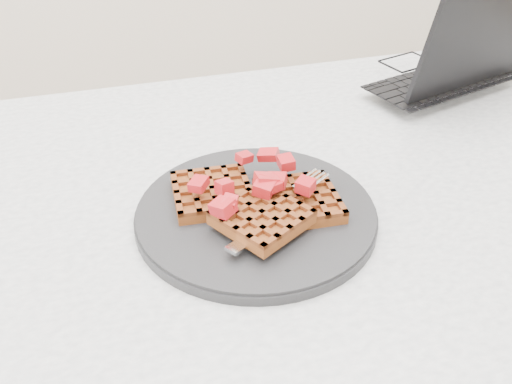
# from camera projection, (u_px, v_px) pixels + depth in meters

# --- Properties ---
(table) EXTENTS (1.20, 0.80, 0.75)m
(table) POSITION_uv_depth(u_px,v_px,m) (323.00, 253.00, 0.81)
(table) COLOR white
(table) RESTS_ON ground
(plate) EXTENTS (0.29, 0.29, 0.02)m
(plate) POSITION_uv_depth(u_px,v_px,m) (256.00, 214.00, 0.69)
(plate) COLOR black
(plate) RESTS_ON table
(waffles) EXTENTS (0.19, 0.18, 0.03)m
(waffles) POSITION_uv_depth(u_px,v_px,m) (257.00, 203.00, 0.67)
(waffles) COLOR brown
(waffles) RESTS_ON plate
(strawberry_pile) EXTENTS (0.15, 0.15, 0.02)m
(strawberry_pile) POSITION_uv_depth(u_px,v_px,m) (256.00, 182.00, 0.66)
(strawberry_pile) COLOR maroon
(strawberry_pile) RESTS_ON waffles
(fork) EXTENTS (0.16, 0.12, 0.02)m
(fork) POSITION_uv_depth(u_px,v_px,m) (286.00, 213.00, 0.66)
(fork) COLOR silver
(fork) RESTS_ON plate
(laptop) EXTENTS (0.33, 0.28, 0.20)m
(laptop) POSITION_uv_depth(u_px,v_px,m) (439.00, 68.00, 0.99)
(laptop) COLOR black
(laptop) RESTS_ON table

